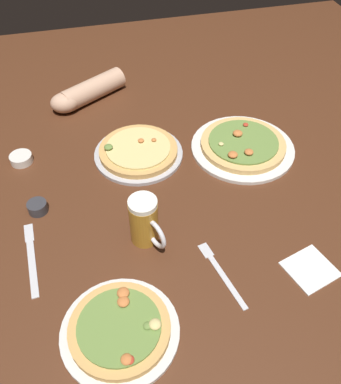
% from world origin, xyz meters
% --- Properties ---
extents(ground_plane, '(2.40, 2.40, 0.03)m').
position_xyz_m(ground_plane, '(0.00, 0.00, -0.01)').
color(ground_plane, '#4C2816').
extents(pizza_plate_near, '(0.27, 0.27, 0.05)m').
position_xyz_m(pizza_plate_near, '(-0.21, -0.38, 0.02)').
color(pizza_plate_near, silver).
rests_on(pizza_plate_near, ground_plane).
extents(pizza_plate_far, '(0.28, 0.28, 0.05)m').
position_xyz_m(pizza_plate_far, '(-0.06, 0.20, 0.02)').
color(pizza_plate_far, '#B2B2B7').
rests_on(pizza_plate_far, ground_plane).
extents(pizza_plate_side, '(0.34, 0.34, 0.05)m').
position_xyz_m(pizza_plate_side, '(0.28, 0.15, 0.02)').
color(pizza_plate_side, silver).
rests_on(pizza_plate_side, ground_plane).
extents(beer_mug_dark, '(0.08, 0.12, 0.14)m').
position_xyz_m(beer_mug_dark, '(-0.10, -0.13, 0.07)').
color(beer_mug_dark, '#B27A23').
rests_on(beer_mug_dark, ground_plane).
extents(ramekin_sauce, '(0.07, 0.07, 0.03)m').
position_xyz_m(ramekin_sauce, '(-0.42, 0.26, 0.01)').
color(ramekin_sauce, silver).
rests_on(ramekin_sauce, ground_plane).
extents(ramekin_butter, '(0.06, 0.06, 0.03)m').
position_xyz_m(ramekin_butter, '(-0.38, 0.04, 0.02)').
color(ramekin_butter, '#333338').
rests_on(ramekin_butter, ground_plane).
extents(napkin_folded, '(0.14, 0.14, 0.01)m').
position_xyz_m(napkin_folded, '(0.28, -0.33, 0.00)').
color(napkin_folded, white).
rests_on(napkin_folded, ground_plane).
extents(knife_right, '(0.04, 0.24, 0.01)m').
position_xyz_m(knife_right, '(-0.40, -0.13, 0.00)').
color(knife_right, silver).
rests_on(knife_right, ground_plane).
extents(fork_spare, '(0.06, 0.21, 0.01)m').
position_xyz_m(fork_spare, '(0.06, -0.29, 0.00)').
color(fork_spare, silver).
rests_on(fork_spare, ground_plane).
extents(diner_arm, '(0.29, 0.20, 0.08)m').
position_xyz_m(diner_arm, '(-0.19, 0.55, 0.04)').
color(diner_arm, tan).
rests_on(diner_arm, ground_plane).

